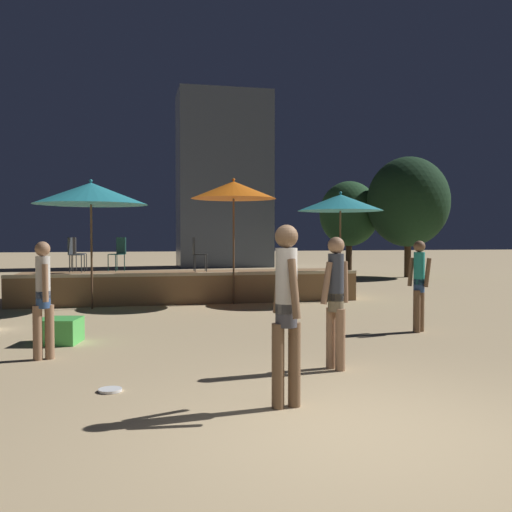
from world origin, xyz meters
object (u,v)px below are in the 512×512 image
patio_umbrella_2 (234,190)px  cube_seat_2 (60,331)px  bistro_chair_2 (73,251)px  background_tree_1 (408,202)px  bistro_chair_1 (76,250)px  person_0 (43,296)px  patio_umbrella_1 (91,194)px  person_4 (286,306)px  bistro_chair_3 (197,251)px  frisbee_disc (110,390)px  person_3 (336,297)px  person_1 (419,283)px  bistro_chair_0 (119,251)px  background_tree_0 (349,214)px  patio_umbrella_0 (340,203)px

patio_umbrella_2 → cube_seat_2: patio_umbrella_2 is taller
bistro_chair_2 → background_tree_1: (12.95, 6.87, 1.83)m
cube_seat_2 → bistro_chair_1: bistro_chair_1 is taller
person_0 → bistro_chair_2: size_ratio=1.87×
patio_umbrella_1 → person_0: 6.00m
person_4 → patio_umbrella_1: bearing=-83.4°
bistro_chair_1 → bistro_chair_3: bearing=-142.8°
cube_seat_2 → frisbee_disc: size_ratio=2.84×
patio_umbrella_2 → person_3: size_ratio=1.86×
person_1 → bistro_chair_3: size_ratio=1.86×
person_4 → bistro_chair_3: person_4 is taller
bistro_chair_1 → bistro_chair_3: same height
bistro_chair_1 → background_tree_1: size_ratio=0.18×
bistro_chair_0 → person_1: bearing=-0.0°
background_tree_0 → person_4: bearing=-113.3°
patio_umbrella_2 → bistro_chair_3: size_ratio=3.60×
cube_seat_2 → frisbee_disc: bearing=-73.9°
bistro_chair_0 → background_tree_0: (9.90, 8.56, 1.38)m
patio_umbrella_1 → bistro_chair_3: (2.62, 0.85, -1.41)m
patio_umbrella_0 → person_0: size_ratio=1.75×
person_0 → person_4: size_ratio=0.90×
person_3 → background_tree_1: background_tree_1 is taller
person_4 → background_tree_0: (8.02, 18.63, 1.70)m
bistro_chair_3 → frisbee_disc: bearing=167.1°
bistro_chair_3 → bistro_chair_1: bearing=68.3°
patio_umbrella_2 → person_4: bearing=-96.6°
person_3 → person_0: bearing=-136.0°
bistro_chair_3 → bistro_chair_2: bearing=83.2°
patio_umbrella_1 → bistro_chair_0: bearing=67.3°
bistro_chair_2 → background_tree_1: background_tree_1 is taller
bistro_chair_0 → bistro_chair_1: same height
person_1 → frisbee_disc: 6.17m
person_4 → bistro_chair_2: bearing=-82.4°
background_tree_0 → bistro_chair_0: bearing=-139.1°
patio_umbrella_0 → bistro_chair_1: (-6.94, 1.94, -1.28)m
patio_umbrella_0 → background_tree_1: (6.03, 7.93, 0.56)m
patio_umbrella_2 → bistro_chair_2: 4.45m
bistro_chair_3 → patio_umbrella_0: bearing=-100.5°
cube_seat_2 → person_1: (6.28, -0.25, 0.69)m
person_1 → bistro_chair_3: (-3.45, 5.55, 0.47)m
bistro_chair_1 → person_1: bearing=-167.0°
patio_umbrella_2 → cube_seat_2: bearing=-128.4°
bistro_chair_2 → person_0: bearing=-168.5°
patio_umbrella_0 → bistro_chair_2: (-6.92, 1.06, -1.28)m
background_tree_0 → patio_umbrella_0: bearing=-112.8°
bistro_chair_3 → person_4: bearing=179.1°
patio_umbrella_0 → frisbee_disc: (-5.68, -7.79, -2.62)m
cube_seat_2 → bistro_chair_2: 5.80m
person_3 → person_1: bearing=109.0°
patio_umbrella_1 → cube_seat_2: 5.14m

